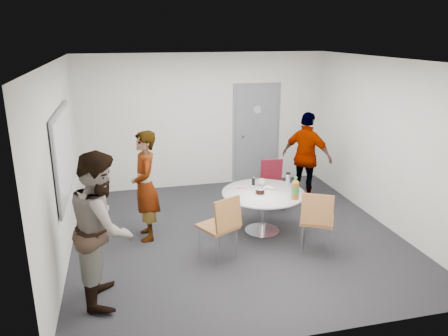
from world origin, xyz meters
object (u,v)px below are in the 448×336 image
object	(u,v)px
chair_near_left	(222,222)
person_main	(145,186)
whiteboard	(64,153)
table	(266,197)
door	(256,134)
chair_far	(272,179)
chair_near_right	(317,216)
person_right	(307,157)
person_left	(103,227)

from	to	relation	value
chair_near_left	person_main	bearing A→B (deg)	107.37
whiteboard	table	size ratio (longest dim) A/B	1.46
door	person_main	bearing A→B (deg)	-137.91
door	chair_far	distance (m)	1.57
chair_near_left	chair_far	distance (m)	2.19
chair_far	whiteboard	bearing A→B (deg)	21.19
table	chair_near_right	distance (m)	0.99
whiteboard	chair_near_right	size ratio (longest dim) A/B	1.98
table	person_right	size ratio (longest dim) A/B	0.77
whiteboard	person_main	world-z (taller)	whiteboard
chair_far	person_main	bearing A→B (deg)	25.78
door	person_right	bearing A→B (deg)	-65.94
person_right	table	bearing A→B (deg)	93.25
chair_near_right	person_left	size ratio (longest dim) A/B	0.53
chair_near_left	person_left	bearing A→B (deg)	171.40
chair_near_right	person_left	world-z (taller)	person_left
chair_near_left	chair_near_right	world-z (taller)	chair_near_left
chair_far	person_right	world-z (taller)	person_right
door	chair_near_left	distance (m)	3.57
chair_far	person_left	world-z (taller)	person_left
door	whiteboard	bearing A→B (deg)	-147.34
door	chair_near_right	size ratio (longest dim) A/B	2.21
chair_far	person_left	xyz separation A→B (m)	(-2.90, -2.24, 0.38)
whiteboard	person_right	distance (m)	4.30
person_left	person_right	bearing A→B (deg)	-54.62
whiteboard	chair_far	bearing A→B (deg)	13.22
person_right	chair_near_right	bearing A→B (deg)	119.24
person_right	door	bearing A→B (deg)	-17.03
chair_near_right	person_main	distance (m)	2.58
door	chair_near_right	xyz separation A→B (m)	(-0.15, -3.34, -0.44)
chair_near_left	door	bearing A→B (deg)	38.11
chair_near_right	chair_far	bearing A→B (deg)	118.71
chair_near_right	person_right	xyz separation A→B (m)	(0.73, 2.05, 0.25)
table	person_left	size ratio (longest dim) A/B	0.71
whiteboard	person_main	xyz separation A→B (m)	(1.10, 0.06, -0.60)
whiteboard	chair_far	distance (m)	3.62
whiteboard	chair_far	size ratio (longest dim) A/B	2.17
person_left	person_right	size ratio (longest dim) A/B	1.08
person_main	chair_near_right	bearing A→B (deg)	61.98
door	person_main	distance (m)	3.32
chair_near_right	person_left	bearing A→B (deg)	-143.80
door	chair_near_right	distance (m)	3.38
table	chair_far	distance (m)	1.09
chair_near_left	chair_far	size ratio (longest dim) A/B	1.10
person_left	person_right	xyz separation A→B (m)	(3.63, 2.43, -0.07)
chair_near_right	whiteboard	bearing A→B (deg)	-168.56
chair_near_right	person_main	size ratio (longest dim) A/B	0.56
chair_near_right	table	bearing A→B (deg)	146.84
chair_near_left	person_left	world-z (taller)	person_left
chair_near_left	person_right	distance (m)	2.84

